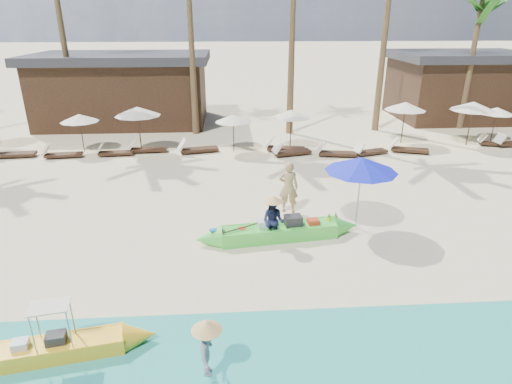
{
  "coord_description": "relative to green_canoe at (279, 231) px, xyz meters",
  "views": [
    {
      "loc": [
        -1.46,
        -10.61,
        6.32
      ],
      "look_at": [
        -0.62,
        2.0,
        1.17
      ],
      "focal_mm": 30.0,
      "sensor_mm": 36.0,
      "label": 1
    }
  ],
  "objects": [
    {
      "name": "lounger_7_right",
      "position": [
        5.48,
        8.35,
        -0.04
      ],
      "size": [
        1.85,
        1.07,
        0.6
      ],
      "rotation": [
        0.0,
        0.0,
        0.32
      ],
      "color": "#392317",
      "rests_on": "ground"
    },
    {
      "name": "ground",
      "position": [
        -0.01,
        -1.01,
        -0.24
      ],
      "size": [
        240.0,
        240.0,
        0.0
      ],
      "primitive_type": "plane",
      "color": "beige",
      "rests_on": "ground"
    },
    {
      "name": "lounger_3_right",
      "position": [
        -9.63,
        8.87,
        -0.04
      ],
      "size": [
        1.86,
        0.73,
        0.62
      ],
      "rotation": [
        0.0,
        0.0,
        0.1
      ],
      "color": "#392317",
      "rests_on": "ground"
    },
    {
      "name": "lounger_4_right",
      "position": [
        -5.64,
        9.51,
        -0.03
      ],
      "size": [
        1.9,
        0.67,
        0.64
      ],
      "rotation": [
        0.0,
        0.0,
        0.05
      ],
      "color": "#392317",
      "rests_on": "ground"
    },
    {
      "name": "blue_umbrella",
      "position": [
        2.57,
        0.54,
        1.93
      ],
      "size": [
        2.23,
        2.23,
        2.4
      ],
      "color": "#99999E",
      "rests_on": "ground"
    },
    {
      "name": "lounger_9_right",
      "position": [
        13.37,
        9.39,
        -0.04
      ],
      "size": [
        1.92,
        0.89,
        0.63
      ],
      "rotation": [
        0.0,
        0.0,
        0.18
      ],
      "color": "#392317",
      "rests_on": "ground"
    },
    {
      "name": "green_canoe",
      "position": [
        0.0,
        0.0,
        0.0
      ],
      "size": [
        5.72,
        1.2,
        0.73
      ],
      "rotation": [
        0.0,
        0.0,
        0.13
      ],
      "color": "green",
      "rests_on": "ground"
    },
    {
      "name": "resort_parasol_8",
      "position": [
        11.21,
        9.71,
        1.85
      ],
      "size": [
        2.26,
        2.26,
        2.33
      ],
      "color": "#392317",
      "rests_on": "ground"
    },
    {
      "name": "resort_parasol_7",
      "position": [
        7.91,
        10.41,
        1.76
      ],
      "size": [
        2.16,
        2.16,
        2.22
      ],
      "color": "#392317",
      "rests_on": "ground"
    },
    {
      "name": "lounger_6_right",
      "position": [
        1.54,
        8.5,
        -0.03
      ],
      "size": [
        2.02,
        1.06,
        0.66
      ],
      "rotation": [
        0.0,
        0.0,
        0.26
      ],
      "color": "#392317",
      "rests_on": "ground"
    },
    {
      "name": "vendor_yellow",
      "position": [
        -1.94,
        -5.48,
        0.47
      ],
      "size": [
        0.42,
        0.7,
        1.06
      ],
      "primitive_type": "imported",
      "rotation": [
        0.0,
        0.0,
        1.54
      ],
      "color": "gray",
      "rests_on": "ground"
    },
    {
      "name": "lounger_7_left",
      "position": [
        3.72,
        8.23,
        -0.03
      ],
      "size": [
        1.99,
        0.91,
        0.65
      ],
      "rotation": [
        0.0,
        0.0,
        -0.17
      ],
      "color": "#392317",
      "rests_on": "ground"
    },
    {
      "name": "resort_parasol_6",
      "position": [
        1.72,
        9.7,
        1.59
      ],
      "size": [
        1.98,
        1.98,
        2.04
      ],
      "color": "#392317",
      "rests_on": "ground"
    },
    {
      "name": "pavilion_east",
      "position": [
        13.99,
        16.49,
        1.95
      ],
      "size": [
        8.8,
        6.6,
        4.3
      ],
      "color": "#392317",
      "rests_on": "ground"
    },
    {
      "name": "pavilion_west",
      "position": [
        -8.01,
        16.49,
        1.95
      ],
      "size": [
        10.8,
        6.6,
        4.3
      ],
      "color": "#392317",
      "rests_on": "ground"
    },
    {
      "name": "vendor_green",
      "position": [
        -0.2,
        -0.26,
        0.46
      ],
      "size": [
        0.85,
        0.77,
        1.41
      ],
      "primitive_type": "imported",
      "rotation": [
        0.0,
        0.0,
        -0.42
      ],
      "color": "#151C3B",
      "rests_on": "ground"
    },
    {
      "name": "lounger_5_left",
      "position": [
        -3.1,
        9.27,
        -0.02
      ],
      "size": [
        2.08,
        1.05,
        0.68
      ],
      "rotation": [
        0.0,
        0.0,
        0.23
      ],
      "color": "#392317",
      "rests_on": "ground"
    },
    {
      "name": "yellow_canoe",
      "position": [
        -5.16,
        -4.68,
        -0.05
      ],
      "size": [
        4.68,
        1.13,
        1.22
      ],
      "rotation": [
        0.0,
        0.0,
        0.18
      ],
      "color": "yellow",
      "rests_on": "ground"
    },
    {
      "name": "resort_parasol_3",
      "position": [
        -8.82,
        9.87,
        1.49
      ],
      "size": [
        1.86,
        1.86,
        1.92
      ],
      "color": "#392317",
      "rests_on": "ground"
    },
    {
      "name": "lounger_8_left",
      "position": [
        7.52,
        8.64,
        -0.03
      ],
      "size": [
        1.98,
        1.19,
        0.64
      ],
      "rotation": [
        0.0,
        0.0,
        -0.34
      ],
      "color": "#392317",
      "rests_on": "ground"
    },
    {
      "name": "palm_6",
      "position": [
        12.83,
        13.51,
        6.81
      ],
      "size": [
        2.08,
        2.08,
        8.51
      ],
      "color": "brown",
      "rests_on": "ground"
    },
    {
      "name": "lounger_6_left",
      "position": [
        1.3,
        9.22,
        -0.02
      ],
      "size": [
        2.08,
        0.99,
        0.68
      ],
      "rotation": [
        0.0,
        0.0,
        -0.19
      ],
      "color": "#392317",
      "rests_on": "ground"
    },
    {
      "name": "resort_parasol_4",
      "position": [
        -5.89,
        9.58,
        1.84
      ],
      "size": [
        2.24,
        2.24,
        2.31
      ],
      "color": "#392317",
      "rests_on": "ground"
    },
    {
      "name": "tourist",
      "position": [
        0.55,
        1.95,
        0.68
      ],
      "size": [
        0.76,
        0.58,
        1.85
      ],
      "primitive_type": "imported",
      "rotation": [
        0.0,
        0.0,
        2.91
      ],
      "color": "tan",
      "rests_on": "ground"
    },
    {
      "name": "lounger_4_left",
      "position": [
        -7.16,
        9.04,
        -0.05
      ],
      "size": [
        1.78,
        0.65,
        0.59
      ],
      "rotation": [
        0.0,
        0.0,
        0.07
      ],
      "color": "#392317",
      "rests_on": "ground"
    },
    {
      "name": "lounger_3_left",
      "position": [
        -12.02,
        9.07,
        -0.02
      ],
      "size": [
        2.01,
        0.77,
        0.67
      ],
      "rotation": [
        0.0,
        0.0,
        0.09
      ],
      "color": "#392317",
      "rests_on": "ground"
    },
    {
      "name": "resort_parasol_5",
      "position": [
        -1.21,
        9.42,
        1.46
      ],
      "size": [
        1.83,
        1.83,
        1.89
      ],
      "color": "#392317",
      "rests_on": "ground"
    },
    {
      "name": "resort_parasol_9",
      "position": [
        13.05,
        10.48,
        1.43
      ],
      "size": [
        1.8,
        1.8,
        1.86
      ],
      "color": "#392317",
      "rests_on": "ground"
    },
    {
      "name": "lounger_9_left",
      "position": [
        12.58,
        9.48,
        -0.05
      ],
      "size": [
        1.81,
        0.96,
        0.59
      ],
      "rotation": [
        0.0,
        0.0,
        -0.26
      ],
      "color": "#392317",
      "rests_on": "ground"
    }
  ]
}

